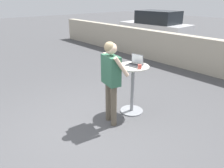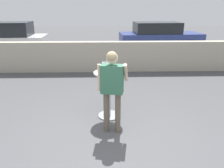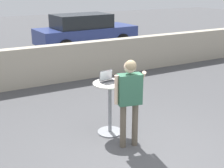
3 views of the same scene
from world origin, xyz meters
TOP-DOWN VIEW (x-y plane):
  - ground_plane at (0.00, 0.00)m, footprint 50.00×50.00m
  - pavement_kerb at (0.00, 4.90)m, footprint 17.50×0.35m
  - cafe_table at (-0.04, 1.18)m, footprint 0.66×0.66m
  - laptop at (-0.04, 1.24)m, footprint 0.32×0.28m
  - coffee_mug at (0.18, 1.14)m, footprint 0.10×0.07m
  - standing_person at (0.01, 0.55)m, footprint 0.59×0.33m
  - parked_car_further_down at (-5.20, 8.31)m, footprint 4.12×2.04m

SIDE VIEW (x-z plane):
  - ground_plane at x=0.00m, z-range 0.00..0.00m
  - pavement_kerb at x=0.00m, z-range 0.00..1.13m
  - cafe_table at x=-0.04m, z-range 0.11..1.15m
  - parked_car_further_down at x=-5.20m, z-range 0.00..1.62m
  - standing_person at x=0.01m, z-range 0.22..1.85m
  - coffee_mug at x=0.18m, z-range 1.05..1.13m
  - laptop at x=-0.04m, z-range 0.98..1.20m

